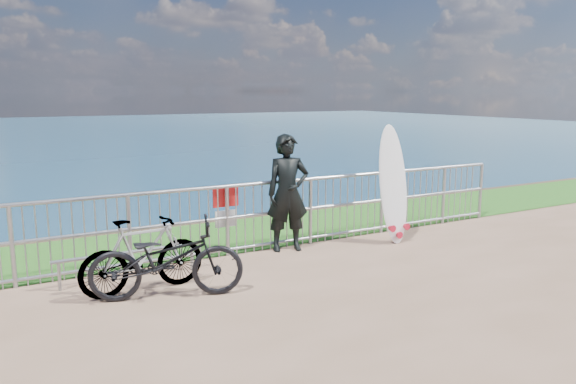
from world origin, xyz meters
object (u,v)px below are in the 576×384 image
surfboard (393,188)px  bicycle_near (167,259)px  surfer (288,193)px  bicycle_far (143,255)px

surfboard → bicycle_near: surfboard is taller
surfer → bicycle_near: 2.64m
surfer → bicycle_near: (-2.34, -1.14, -0.44)m
bicycle_far → surfboard: bearing=-88.6°
bicycle_near → bicycle_far: size_ratio=1.16×
surfboard → bicycle_near: bearing=-169.8°
surfer → surfboard: bearing=1.6°
surfer → bicycle_near: bearing=-140.0°
surfer → bicycle_far: 2.70m
bicycle_near → bicycle_far: (-0.21, 0.35, -0.01)m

